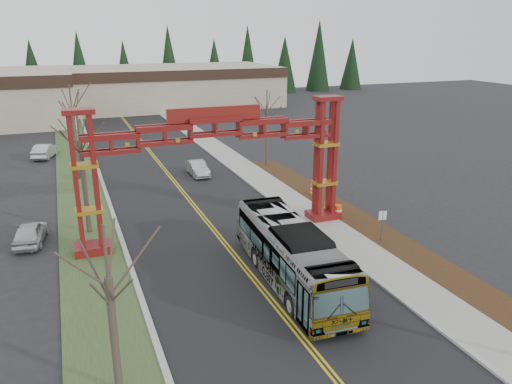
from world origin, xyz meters
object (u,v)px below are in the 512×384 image
retail_building_east (169,86)px  bare_tree_median_mid (80,141)px  silver_sedan (197,168)px  bare_tree_right_far (267,111)px  parked_car_near_a (30,233)px  gateway_arch (215,148)px  transit_bus (292,254)px  barrel_mid (327,209)px  bare_tree_median_far (72,112)px  parked_car_far_a (45,151)px  street_sign (382,220)px  barrel_north (314,190)px  barrel_south (338,212)px  bare_tree_median_near (108,278)px

retail_building_east → bare_tree_median_mid: bearing=-107.1°
silver_sedan → bare_tree_right_far: bare_tree_right_far is taller
parked_car_near_a → bare_tree_right_far: size_ratio=0.55×
gateway_arch → bare_tree_median_mid: gateway_arch is taller
transit_bus → silver_sedan: 22.51m
retail_building_east → bare_tree_median_mid: bare_tree_median_mid is taller
bare_tree_median_mid → barrel_mid: size_ratio=8.14×
gateway_arch → bare_tree_median_far: bearing=114.7°
retail_building_east → bare_tree_right_far: bare_tree_right_far is taller
parked_car_near_a → bare_tree_right_far: (21.62, 12.46, 4.81)m
parked_car_far_a → street_sign: street_sign is taller
parked_car_near_a → barrel_mid: parked_car_near_a is taller
silver_sedan → bare_tree_median_mid: 16.36m
gateway_arch → barrel_north: (9.86, 5.00, -5.46)m
barrel_mid → bare_tree_right_far: bearing=84.9°
gateway_arch → barrel_south: 10.57m
transit_bus → silver_sedan: (0.75, 22.48, -0.97)m
parked_car_near_a → barrel_mid: (20.28, -2.54, -0.20)m
bare_tree_right_far → barrel_north: size_ratio=7.30×
barrel_mid → parked_car_near_a: bearing=172.9°
parked_car_near_a → bare_tree_median_far: 15.76m
retail_building_east → barrel_north: bearing=-90.1°
retail_building_east → transit_bus: size_ratio=3.21×
retail_building_east → barrel_south: 62.33m
retail_building_east → bare_tree_median_near: (-18.00, -75.27, 1.28)m
retail_building_east → gateway_arch: bearing=-99.2°
bare_tree_median_far → bare_tree_right_far: 18.11m
gateway_arch → street_sign: gateway_arch is taller
bare_tree_median_far → street_sign: bearing=-52.2°
bare_tree_median_far → barrel_mid: size_ratio=8.24×
bare_tree_right_far → parked_car_far_a: bearing=150.4°
parked_car_near_a → parked_car_far_a: 24.39m
bare_tree_median_mid → barrel_mid: bearing=-10.1°
bare_tree_right_far → barrel_mid: size_ratio=7.30×
silver_sedan → bare_tree_right_far: (7.45, 0.86, 4.84)m
transit_bus → barrel_south: size_ratio=11.18×
bare_tree_median_near → bare_tree_median_far: bare_tree_median_far is taller
bare_tree_median_far → barrel_south: size_ratio=8.12×
parked_car_near_a → bare_tree_right_far: bare_tree_right_far is taller
silver_sedan → street_sign: 20.96m
bare_tree_right_far → transit_bus: bearing=-109.4°
bare_tree_median_near → silver_sedan: bearing=69.4°
silver_sedan → barrel_mid: bearing=-67.4°
bare_tree_median_mid → bare_tree_median_far: bare_tree_median_far is taller
barrel_south → barrel_north: barrel_south is taller
bare_tree_median_near → bare_tree_right_far: size_ratio=0.89×
gateway_arch → bare_tree_right_far: bearing=57.3°
retail_building_east → bare_tree_median_far: 48.14m
silver_sedan → barrel_south: (6.50, -14.98, -0.15)m
silver_sedan → bare_tree_median_near: size_ratio=0.61×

